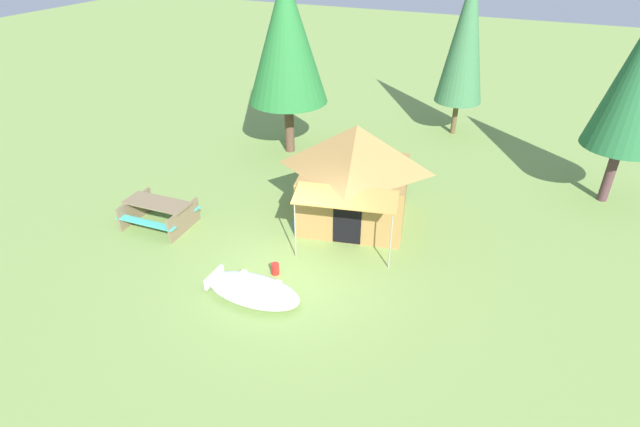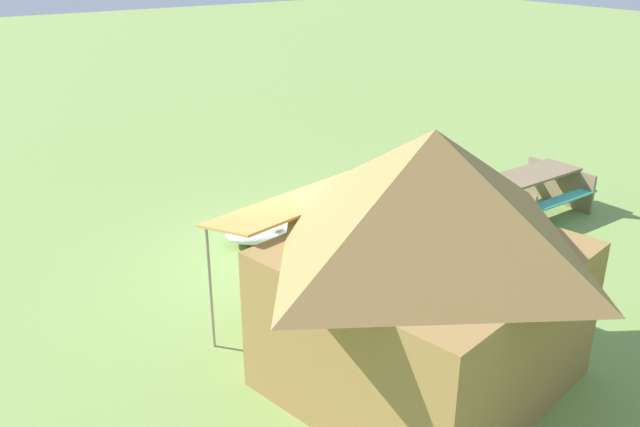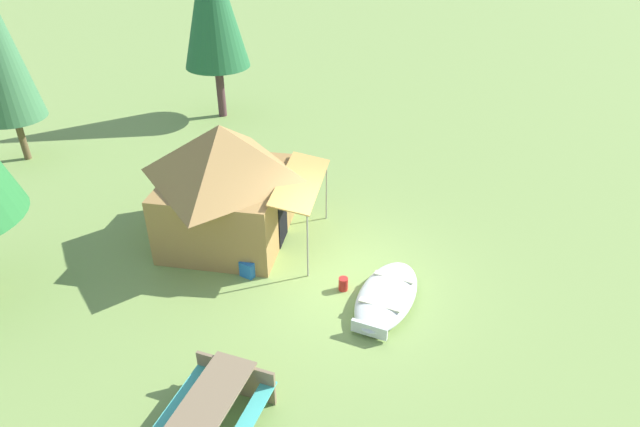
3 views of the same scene
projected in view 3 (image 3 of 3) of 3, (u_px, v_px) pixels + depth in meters
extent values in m
plane|color=#7C9A4D|center=(343.00, 277.00, 12.33)|extent=(80.00, 80.00, 0.00)
ellipsoid|color=silver|center=(387.00, 296.00, 11.52)|extent=(2.43, 1.17, 0.36)
ellipsoid|color=#454846|center=(387.00, 295.00, 11.50)|extent=(2.23, 1.03, 0.13)
cube|color=beige|center=(394.00, 277.00, 11.82)|extent=(0.15, 0.86, 0.04)
cube|color=beige|center=(380.00, 305.00, 11.07)|extent=(0.15, 0.86, 0.04)
cube|color=silver|center=(369.00, 329.00, 10.64)|extent=(0.09, 0.73, 0.28)
cube|color=olive|center=(227.00, 207.00, 13.30)|extent=(3.44, 3.27, 1.66)
pyramid|color=olive|center=(222.00, 151.00, 12.52)|extent=(3.71, 3.53, 1.28)
cube|color=black|center=(283.00, 217.00, 13.16)|extent=(0.75, 0.19, 1.33)
cube|color=#C18F42|center=(301.00, 181.00, 12.56)|extent=(2.77, 1.47, 0.18)
cylinder|color=gray|center=(326.00, 192.00, 14.02)|extent=(0.04, 0.04, 1.58)
cylinder|color=gray|center=(308.00, 247.00, 11.96)|extent=(0.04, 0.04, 1.58)
cube|color=#7F6B4E|center=(209.00, 400.00, 8.54)|extent=(1.92, 0.83, 0.04)
cube|color=#45B9AB|center=(245.00, 425.00, 8.54)|extent=(1.90, 0.34, 0.04)
cube|color=#45B9AB|center=(178.00, 404.00, 8.88)|extent=(1.90, 0.34, 0.04)
cube|color=#7F6B4E|center=(236.00, 378.00, 9.42)|extent=(0.12, 1.45, 0.73)
cube|color=blue|center=(253.00, 265.00, 12.41)|extent=(0.62, 0.40, 0.38)
cylinder|color=red|center=(343.00, 284.00, 11.90)|extent=(0.25, 0.25, 0.30)
cylinder|color=brown|center=(22.00, 139.00, 17.06)|extent=(0.21, 0.21, 1.37)
cylinder|color=#513336|center=(221.00, 91.00, 20.00)|extent=(0.29, 0.29, 1.84)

